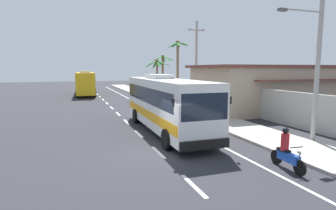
% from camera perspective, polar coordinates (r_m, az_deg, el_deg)
% --- Properties ---
extents(ground_plane, '(160.00, 160.00, 0.00)m').
position_cam_1_polar(ground_plane, '(13.26, -1.77, -10.03)').
color(ground_plane, '#28282D').
extents(sidewalk_kerb, '(3.20, 90.00, 0.14)m').
position_cam_1_polar(sidewalk_kerb, '(24.79, 6.22, -1.63)').
color(sidewalk_kerb, '#A8A399').
rests_on(sidewalk_kerb, ground).
extents(lane_markings, '(3.59, 71.00, 0.01)m').
position_cam_1_polar(lane_markings, '(27.75, -6.76, -0.80)').
color(lane_markings, white).
rests_on(lane_markings, ground).
extents(boundary_wall, '(0.24, 60.00, 2.44)m').
position_cam_1_polar(boundary_wall, '(29.91, 9.51, 2.10)').
color(boundary_wall, '#B2B2AD').
rests_on(boundary_wall, ground).
extents(coach_bus_foreground, '(2.99, 11.20, 3.62)m').
position_cam_1_polar(coach_bus_foreground, '(17.49, -0.50, 0.60)').
color(coach_bus_foreground, white).
rests_on(coach_bus_foreground, ground).
extents(coach_bus_far_lane, '(3.39, 12.01, 3.72)m').
position_cam_1_polar(coach_bus_far_lane, '(44.00, -16.77, 4.53)').
color(coach_bus_far_lane, gold).
rests_on(coach_bus_far_lane, ground).
extents(motorcycle_beside_bus, '(0.56, 1.96, 1.68)m').
position_cam_1_polar(motorcycle_beside_bus, '(12.10, 23.44, -9.05)').
color(motorcycle_beside_bus, black).
rests_on(motorcycle_beside_bus, ground).
extents(motorcycle_trailing, '(0.56, 1.96, 1.64)m').
position_cam_1_polar(motorcycle_trailing, '(26.66, -1.94, 0.34)').
color(motorcycle_trailing, black).
rests_on(motorcycle_trailing, ground).
extents(pedestrian_near_kerb, '(0.36, 0.36, 1.76)m').
position_cam_1_polar(pedestrian_near_kerb, '(31.12, -0.68, 2.12)').
color(pedestrian_near_kerb, gold).
rests_on(pedestrian_near_kerb, sidewalk_kerb).
extents(utility_pole_nearest, '(3.67, 0.24, 9.81)m').
position_cam_1_polar(utility_pole_nearest, '(16.66, 28.68, 10.66)').
color(utility_pole_nearest, '#9E9E99').
rests_on(utility_pole_nearest, ground).
extents(utility_pole_mid, '(1.86, 0.24, 8.82)m').
position_cam_1_polar(utility_pole_mid, '(28.84, 5.89, 8.68)').
color(utility_pole_mid, '#9E9E99').
rests_on(utility_pole_mid, ground).
extents(palm_nearest, '(3.89, 3.69, 5.40)m').
position_cam_1_polar(palm_nearest, '(41.22, -2.25, 7.56)').
color(palm_nearest, brown).
rests_on(palm_nearest, ground).
extents(palm_second, '(2.70, 2.73, 7.63)m').
position_cam_1_polar(palm_second, '(36.04, 2.03, 9.55)').
color(palm_second, brown).
rests_on(palm_second, ground).
extents(palm_third, '(3.45, 3.50, 6.23)m').
position_cam_1_polar(palm_third, '(44.75, -1.07, 7.79)').
color(palm_third, brown).
rests_on(palm_third, ground).
extents(roadside_building, '(16.47, 8.04, 4.33)m').
position_cam_1_polar(roadside_building, '(28.89, 21.82, 3.39)').
color(roadside_building, tan).
rests_on(roadside_building, ground).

